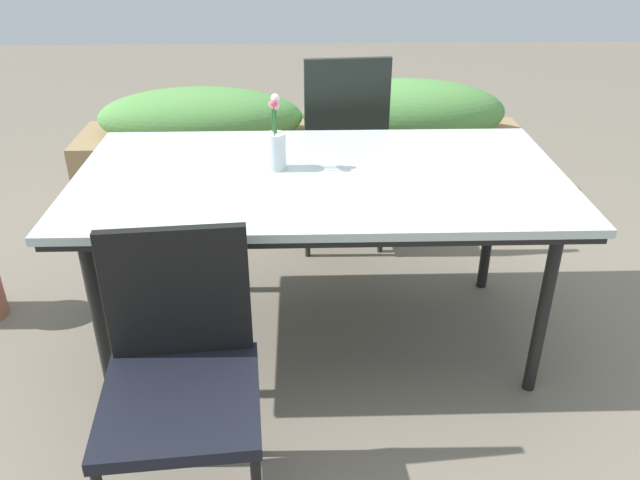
{
  "coord_description": "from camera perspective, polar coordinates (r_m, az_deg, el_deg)",
  "views": [
    {
      "loc": [
        -0.13,
        -2.21,
        1.69
      ],
      "look_at": [
        -0.07,
        0.03,
        0.46
      ],
      "focal_mm": 36.17,
      "sensor_mm": 36.0,
      "label": 1
    }
  ],
  "objects": [
    {
      "name": "planter_box",
      "position": [
        3.98,
        -1.32,
        8.63
      ],
      "size": [
        2.71,
        0.53,
        0.71
      ],
      "color": "#9E7F56",
      "rests_on": "ground"
    },
    {
      "name": "dining_table",
      "position": [
        2.46,
        0.0,
        4.88
      ],
      "size": [
        1.84,
        0.98,
        0.75
      ],
      "color": "silver",
      "rests_on": "ground"
    },
    {
      "name": "flower_vase",
      "position": [
        2.45,
        -3.94,
        8.56
      ],
      "size": [
        0.08,
        0.08,
        0.29
      ],
      "color": "silver",
      "rests_on": "dining_table"
    },
    {
      "name": "chair_near_left",
      "position": [
        1.9,
        -12.28,
        -10.9
      ],
      "size": [
        0.47,
        0.47,
        0.88
      ],
      "rotation": [
        0.0,
        0.0,
        3.23
      ],
      "color": "black",
      "rests_on": "ground"
    },
    {
      "name": "chair_far_side",
      "position": [
        3.25,
        2.03,
        8.6
      ],
      "size": [
        0.46,
        0.46,
        1.02
      ],
      "rotation": [
        0.0,
        0.0,
        0.09
      ],
      "color": "#2B3127",
      "rests_on": "ground"
    },
    {
      "name": "ground_plane",
      "position": [
        2.79,
        1.38,
        -8.69
      ],
      "size": [
        12.0,
        12.0,
        0.0
      ],
      "primitive_type": "plane",
      "color": "#756B5B"
    }
  ]
}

